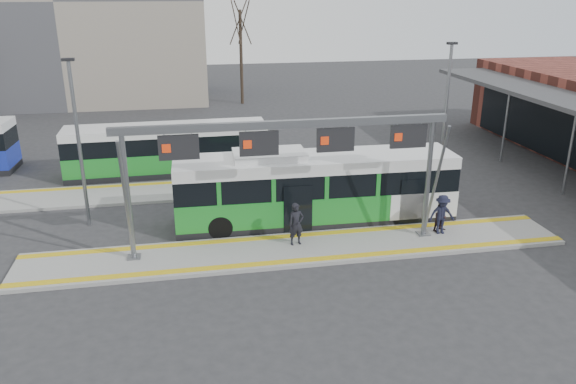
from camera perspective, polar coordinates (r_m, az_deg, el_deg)
name	(u,v)px	position (r m, az deg, el deg)	size (l,w,h in m)	color
ground	(299,251)	(22.91, 1.09, -5.99)	(120.00, 120.00, 0.00)	#2D2D30
platform_main	(299,249)	(22.88, 1.09, -5.82)	(22.00, 3.00, 0.15)	gray
platform_second	(193,190)	(29.87, -9.59, 0.22)	(20.00, 3.00, 0.15)	gray
tactile_main	(299,247)	(22.84, 1.09, -5.63)	(22.00, 2.65, 0.02)	gold
tactile_second	(193,181)	(30.93, -9.66, 1.08)	(20.00, 0.35, 0.02)	gold
gantry	(289,147)	(21.55, 0.11, 4.55)	(13.00, 1.68, 5.20)	slate
hero_bus	(315,189)	(25.16, 2.73, 0.30)	(12.50, 2.91, 3.42)	black
bg_bus_green	(168,150)	(32.71, -12.14, 4.21)	(11.25, 2.58, 2.80)	black
passenger_a	(296,224)	(22.79, 0.83, -3.28)	(0.65, 0.42, 1.78)	black
passenger_b	(443,214)	(24.97, 15.44, -2.16)	(0.76, 0.59, 1.56)	#2F1F20
passenger_c	(442,214)	(24.67, 15.36, -2.21)	(1.12, 0.64, 1.73)	black
tree_left	(191,26)	(52.59, -9.83, 16.29)	(1.40, 1.40, 9.07)	#382B21
tree_mid	(240,23)	(51.78, -4.88, 16.71)	(1.40, 1.40, 9.38)	#382B21
lamp_west	(79,140)	(25.64, -20.51, 4.93)	(0.50, 0.25, 7.37)	slate
lamp_east	(445,113)	(30.10, 15.69, 7.73)	(0.50, 0.25, 7.55)	slate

